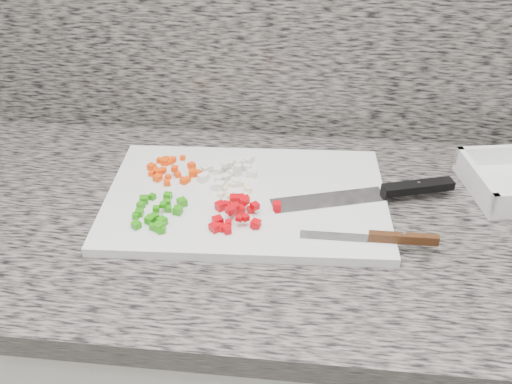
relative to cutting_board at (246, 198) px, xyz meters
The scene contains 9 objects.
countertop 0.10m from the cutting_board, 19.26° to the right, with size 3.96×0.64×0.04m, color #645F58.
cutting_board is the anchor object (origin of this frame).
carrot_pile 0.16m from the cutting_board, 158.98° to the left, with size 0.11×0.10×0.02m.
onion_pile 0.07m from the cutting_board, 123.22° to the left, with size 0.11×0.12×0.02m.
green_pepper_pile 0.16m from the cutting_board, 149.81° to the right, with size 0.09×0.11×0.02m.
red_pepper_pile 0.07m from the cutting_board, 97.01° to the right, with size 0.12×0.11×0.02m.
garlic_pile 0.02m from the cutting_board, 160.73° to the left, with size 0.06×0.07×0.01m.
chef_knife 0.25m from the cutting_board, ahead, with size 0.33×0.14×0.02m.
paring_knife 0.26m from the cutting_board, 24.24° to the right, with size 0.22×0.02×0.02m.
Camera 1 is at (0.02, 0.63, 1.50)m, focal length 40.00 mm.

